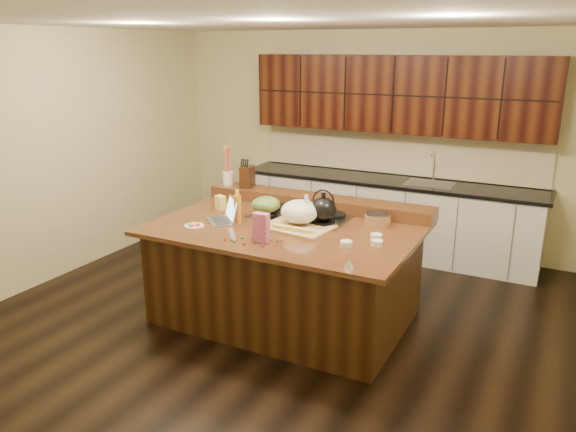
% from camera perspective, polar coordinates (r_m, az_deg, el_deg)
% --- Properties ---
extents(room, '(5.52, 5.02, 2.72)m').
position_cam_1_polar(room, '(5.02, -0.26, 3.68)').
color(room, black).
rests_on(room, ground).
extents(island, '(2.40, 1.60, 0.92)m').
position_cam_1_polar(island, '(5.30, -0.25, -5.70)').
color(island, black).
rests_on(island, ground).
extents(back_ledge, '(2.40, 0.30, 0.12)m').
position_cam_1_polar(back_ledge, '(5.73, 2.97, 1.48)').
color(back_ledge, black).
rests_on(back_ledge, island).
extents(cooktop, '(0.92, 0.52, 0.05)m').
position_cam_1_polar(cooktop, '(5.39, 1.21, 0.03)').
color(cooktop, gray).
rests_on(cooktop, island).
extents(back_counter, '(3.70, 0.66, 2.40)m').
position_cam_1_polar(back_counter, '(7.02, 10.37, 4.12)').
color(back_counter, silver).
rests_on(back_counter, ground).
extents(kettle, '(0.25, 0.25, 0.22)m').
position_cam_1_polar(kettle, '(5.12, 3.60, 0.70)').
color(kettle, black).
rests_on(kettle, cooktop).
extents(green_bowl, '(0.30, 0.30, 0.15)m').
position_cam_1_polar(green_bowl, '(5.38, -2.26, 1.18)').
color(green_bowl, '#52732E').
rests_on(green_bowl, cooktop).
extents(laptop, '(0.40, 0.40, 0.22)m').
position_cam_1_polar(laptop, '(5.27, -6.35, 0.03)').
color(laptop, '#B7B7BC').
rests_on(laptop, island).
extents(oil_bottle, '(0.09, 0.09, 0.27)m').
position_cam_1_polar(oil_bottle, '(5.19, -5.15, 0.66)').
color(oil_bottle, orange).
rests_on(oil_bottle, island).
extents(vinegar_bottle, '(0.08, 0.08, 0.25)m').
position_cam_1_polar(vinegar_bottle, '(5.08, 1.86, 0.26)').
color(vinegar_bottle, silver).
rests_on(vinegar_bottle, island).
extents(wooden_tray, '(0.65, 0.52, 0.24)m').
position_cam_1_polar(wooden_tray, '(5.09, 1.14, 0.08)').
color(wooden_tray, tan).
rests_on(wooden_tray, island).
extents(ramekin_a, '(0.11, 0.11, 0.04)m').
position_cam_1_polar(ramekin_a, '(4.64, 5.93, -2.80)').
color(ramekin_a, white).
rests_on(ramekin_a, island).
extents(ramekin_b, '(0.13, 0.13, 0.04)m').
position_cam_1_polar(ramekin_b, '(4.68, 9.02, -2.72)').
color(ramekin_b, white).
rests_on(ramekin_b, island).
extents(ramekin_c, '(0.12, 0.12, 0.04)m').
position_cam_1_polar(ramekin_c, '(4.84, 8.95, -2.08)').
color(ramekin_c, white).
rests_on(ramekin_c, island).
extents(strainer_bowl, '(0.29, 0.29, 0.09)m').
position_cam_1_polar(strainer_bowl, '(5.23, 9.08, -0.39)').
color(strainer_bowl, '#996B3F').
rests_on(strainer_bowl, island).
extents(kitchen_timer, '(0.08, 0.08, 0.07)m').
position_cam_1_polar(kitchen_timer, '(4.19, 6.23, -4.80)').
color(kitchen_timer, silver).
rests_on(kitchen_timer, island).
extents(pink_bag, '(0.14, 0.08, 0.25)m').
position_cam_1_polar(pink_bag, '(4.69, -2.75, -1.19)').
color(pink_bag, '#BD5982').
rests_on(pink_bag, island).
extents(candy_plate, '(0.20, 0.20, 0.01)m').
position_cam_1_polar(candy_plate, '(5.19, -9.51, -0.98)').
color(candy_plate, white).
rests_on(candy_plate, island).
extents(package_box, '(0.12, 0.10, 0.14)m').
position_cam_1_polar(package_box, '(5.67, -6.88, 1.35)').
color(package_box, '#F3E155').
rests_on(package_box, island).
extents(utensil_crock, '(0.12, 0.12, 0.14)m').
position_cam_1_polar(utensil_crock, '(6.20, -6.09, 3.83)').
color(utensil_crock, white).
rests_on(utensil_crock, back_ledge).
extents(knife_block, '(0.14, 0.20, 0.23)m').
position_cam_1_polar(knife_block, '(6.06, -4.16, 4.01)').
color(knife_block, black).
rests_on(knife_block, back_ledge).
extents(gumdrop_0, '(0.02, 0.02, 0.02)m').
position_cam_1_polar(gumdrop_0, '(4.73, -0.63, -2.48)').
color(gumdrop_0, red).
rests_on(gumdrop_0, island).
extents(gumdrop_1, '(0.02, 0.02, 0.02)m').
position_cam_1_polar(gumdrop_1, '(4.81, -4.68, -2.20)').
color(gumdrop_1, '#198C26').
rests_on(gumdrop_1, island).
extents(gumdrop_2, '(0.02, 0.02, 0.02)m').
position_cam_1_polar(gumdrop_2, '(4.66, -4.49, -2.83)').
color(gumdrop_2, red).
rests_on(gumdrop_2, island).
extents(gumdrop_3, '(0.02, 0.02, 0.02)m').
position_cam_1_polar(gumdrop_3, '(4.72, -1.08, -2.54)').
color(gumdrop_3, '#198C26').
rests_on(gumdrop_3, island).
extents(gumdrop_4, '(0.02, 0.02, 0.02)m').
position_cam_1_polar(gumdrop_4, '(4.78, -6.46, -2.40)').
color(gumdrop_4, red).
rests_on(gumdrop_4, island).
extents(gumdrop_5, '(0.02, 0.02, 0.02)m').
position_cam_1_polar(gumdrop_5, '(4.72, -5.46, -2.61)').
color(gumdrop_5, '#198C26').
rests_on(gumdrop_5, island).
extents(gumdrop_6, '(0.02, 0.02, 0.02)m').
position_cam_1_polar(gumdrop_6, '(4.60, -2.60, -3.05)').
color(gumdrop_6, red).
rests_on(gumdrop_6, island).
extents(gumdrop_7, '(0.02, 0.02, 0.02)m').
position_cam_1_polar(gumdrop_7, '(4.76, -5.71, -2.43)').
color(gumdrop_7, '#198C26').
rests_on(gumdrop_7, island).
extents(gumdrop_8, '(0.02, 0.02, 0.02)m').
position_cam_1_polar(gumdrop_8, '(4.82, -3.67, -2.16)').
color(gumdrop_8, red).
rests_on(gumdrop_8, island).
extents(gumdrop_9, '(0.02, 0.02, 0.02)m').
position_cam_1_polar(gumdrop_9, '(4.75, -1.76, -2.40)').
color(gumdrop_9, '#198C26').
rests_on(gumdrop_9, island).
extents(gumdrop_10, '(0.02, 0.02, 0.02)m').
position_cam_1_polar(gumdrop_10, '(4.87, -3.50, -1.93)').
color(gumdrop_10, red).
rests_on(gumdrop_10, island).
extents(gumdrop_11, '(0.02, 0.02, 0.02)m').
position_cam_1_polar(gumdrop_11, '(4.69, -2.44, -2.64)').
color(gumdrop_11, '#198C26').
rests_on(gumdrop_11, island).
extents(gumdrop_12, '(0.02, 0.02, 0.02)m').
position_cam_1_polar(gumdrop_12, '(4.74, -5.33, -2.51)').
color(gumdrop_12, red).
rests_on(gumdrop_12, island).
extents(gumdrop_13, '(0.02, 0.02, 0.02)m').
position_cam_1_polar(gumdrop_13, '(4.71, -2.37, -2.57)').
color(gumdrop_13, '#198C26').
rests_on(gumdrop_13, island).
extents(gumdrop_14, '(0.02, 0.02, 0.02)m').
position_cam_1_polar(gumdrop_14, '(4.82, -3.18, -2.12)').
color(gumdrop_14, red).
rests_on(gumdrop_14, island).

